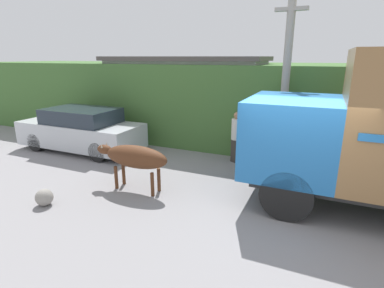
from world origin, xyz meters
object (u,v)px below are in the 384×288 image
at_px(parked_suv, 81,130).
at_px(pedestrian_on_hill, 236,135).
at_px(brown_cow, 135,157).
at_px(utility_pole, 286,78).
at_px(roadside_rock, 44,197).

height_order(parked_suv, pedestrian_on_hill, pedestrian_on_hill).
bearing_deg(brown_cow, utility_pole, 49.45).
height_order(utility_pole, roadside_rock, utility_pole).
relative_size(brown_cow, parked_suv, 0.45).
relative_size(brown_cow, roadside_rock, 5.26).
height_order(pedestrian_on_hill, roadside_rock, pedestrian_on_hill).
bearing_deg(pedestrian_on_hill, brown_cow, 88.23).
bearing_deg(pedestrian_on_hill, utility_pole, -143.90).
bearing_deg(brown_cow, roadside_rock, -129.41).
bearing_deg(pedestrian_on_hill, roadside_rock, 83.51).
xyz_separation_m(pedestrian_on_hill, roadside_rock, (-3.25, -4.72, -0.72)).
bearing_deg(parked_suv, utility_pole, 8.07).
height_order(brown_cow, pedestrian_on_hill, pedestrian_on_hill).
xyz_separation_m(parked_suv, roadside_rock, (2.33, -3.70, -0.56)).
distance_m(parked_suv, utility_pole, 7.31).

